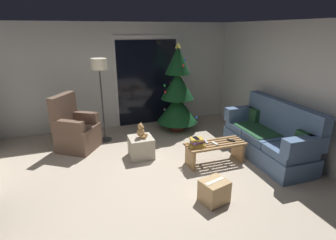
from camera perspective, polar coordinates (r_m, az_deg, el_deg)
name	(u,v)px	position (r m, az deg, el deg)	size (l,w,h in m)	color
ground_plane	(158,189)	(4.17, -2.11, -14.78)	(7.00, 7.00, 0.00)	#B2A38E
wall_back	(121,76)	(6.54, -10.28, 9.44)	(5.72, 0.12, 2.50)	beige
wall_right	(315,95)	(5.19, 29.56, 4.70)	(0.12, 6.00, 2.50)	beige
patio_door_frame	(147,81)	(6.62, -4.58, 8.49)	(1.60, 0.02, 2.20)	silver
patio_door_glass	(147,83)	(6.61, -4.53, 8.04)	(1.50, 0.02, 2.10)	black
couch	(270,137)	(5.29, 21.43, -3.58)	(0.83, 1.96, 1.08)	slate
coffee_table	(215,150)	(4.84, 10.27, -6.40)	(1.10, 0.40, 0.39)	#9E7547
remote_black	(231,140)	(4.93, 13.66, -4.35)	(0.04, 0.16, 0.02)	black
remote_white	(215,143)	(4.74, 10.21, -5.07)	(0.04, 0.16, 0.02)	silver
remote_silver	(206,142)	(4.79, 8.33, -4.72)	(0.04, 0.16, 0.02)	#ADADB2
book_stack	(197,143)	(4.59, 6.38, -4.93)	(0.27, 0.23, 0.15)	#B79333
cell_phone	(196,138)	(4.55, 6.19, -3.96)	(0.07, 0.14, 0.01)	black
christmas_tree	(177,93)	(6.13, 2.08, 5.84)	(0.98, 0.98, 2.06)	#4C1E19
armchair	(75,130)	(5.58, -19.65, -2.15)	(0.95, 0.95, 1.13)	brown
floor_lamp	(100,72)	(5.55, -14.76, 10.08)	(0.32, 0.32, 1.78)	#2D2D30
ottoman	(141,147)	(5.03, -5.91, -5.93)	(0.44, 0.44, 0.40)	#B2A893
teddy_bear_honey	(141,132)	(4.90, -5.92, -2.54)	(0.22, 0.21, 0.29)	tan
cardboard_box_taped_mid_floor	(214,191)	(3.87, 10.08, -15.12)	(0.43, 0.40, 0.34)	tan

